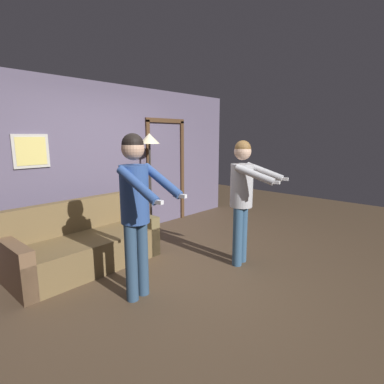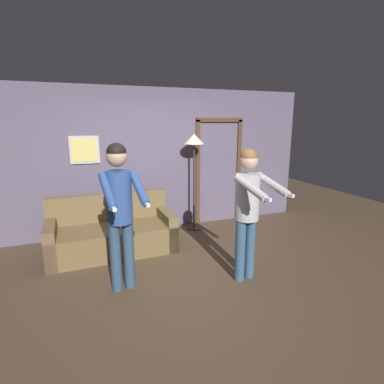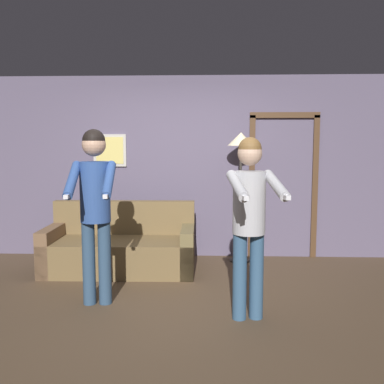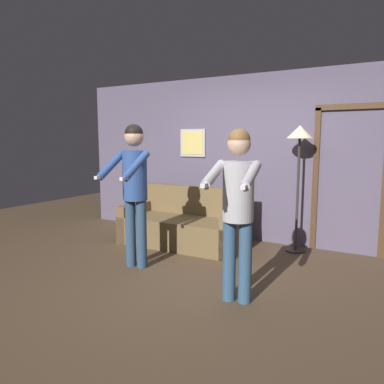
{
  "view_description": "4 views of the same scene",
  "coord_description": "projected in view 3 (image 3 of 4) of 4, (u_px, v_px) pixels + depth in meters",
  "views": [
    {
      "loc": [
        -2.56,
        -2.58,
        1.76
      ],
      "look_at": [
        0.08,
        -0.13,
        1.07
      ],
      "focal_mm": 28.0,
      "sensor_mm": 36.0,
      "label": 1
    },
    {
      "loc": [
        -1.13,
        -3.49,
        2.0
      ],
      "look_at": [
        0.14,
        -0.14,
        1.16
      ],
      "focal_mm": 28.0,
      "sensor_mm": 36.0,
      "label": 2
    },
    {
      "loc": [
        0.4,
        -4.28,
        1.63
      ],
      "look_at": [
        0.24,
        -0.25,
        1.18
      ],
      "focal_mm": 40.0,
      "sensor_mm": 36.0,
      "label": 3
    },
    {
      "loc": [
        2.16,
        -3.68,
        1.58
      ],
      "look_at": [
        0.18,
        -0.25,
        1.04
      ],
      "focal_mm": 35.0,
      "sensor_mm": 36.0,
      "label": 4
    }
  ],
  "objects": [
    {
      "name": "couch",
      "position": [
        121.0,
        249.0,
        5.53
      ],
      "size": [
        1.92,
        0.89,
        0.87
      ],
      "color": "brown",
      "rests_on": "ground_plane"
    },
    {
      "name": "torchiere_lamp",
      "position": [
        241.0,
        152.0,
        5.82
      ],
      "size": [
        0.37,
        0.37,
        1.79
      ],
      "color": "#332D28",
      "rests_on": "ground_plane"
    },
    {
      "name": "person_standing_right",
      "position": [
        250.0,
        211.0,
        3.89
      ],
      "size": [
        0.51,
        0.73,
        1.69
      ],
      "color": "#325373",
      "rests_on": "ground_plane"
    },
    {
      "name": "ground_plane",
      "position": [
        170.0,
        302.0,
        4.44
      ],
      "size": [
        12.0,
        12.0,
        0.0
      ],
      "primitive_type": "plane",
      "color": "#503D2A"
    },
    {
      "name": "back_wall_assembly",
      "position": [
        182.0,
        167.0,
        6.19
      ],
      "size": [
        6.4,
        0.1,
        2.6
      ],
      "color": "#595066",
      "rests_on": "ground_plane"
    },
    {
      "name": "person_standing_left",
      "position": [
        95.0,
        199.0,
        4.26
      ],
      "size": [
        0.48,
        0.71,
        1.78
      ],
      "color": "#2E4763",
      "rests_on": "ground_plane"
    }
  ]
}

